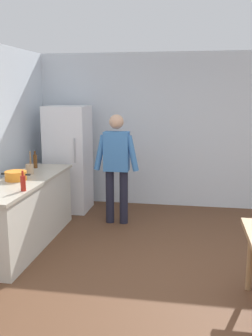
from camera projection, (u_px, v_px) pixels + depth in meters
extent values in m
plane|color=brown|center=(171.00, 285.00, 4.06)|extent=(14.00, 14.00, 0.00)
cube|color=silver|center=(182.00, 131.00, 6.69)|extent=(6.40, 0.12, 2.70)
cube|color=beige|center=(25.00, 214.00, 5.07)|extent=(0.60, 2.12, 0.86)
cube|color=#B2A893|center=(23.00, 181.00, 4.98)|extent=(0.64, 2.20, 0.04)
cube|color=white|center=(69.00, 159.00, 6.51)|extent=(0.70, 0.64, 1.80)
cylinder|color=#B2B2B7|center=(75.00, 151.00, 6.11)|extent=(0.02, 0.02, 0.40)
cylinder|color=#1E1E2D|center=(110.00, 197.00, 5.94)|extent=(0.13, 0.13, 0.84)
cylinder|color=#1E1E2D|center=(124.00, 197.00, 5.90)|extent=(0.13, 0.13, 0.84)
cube|color=#3D75B7|center=(117.00, 151.00, 5.77)|extent=(0.38, 0.22, 0.60)
sphere|color=tan|center=(116.00, 122.00, 5.68)|extent=(0.22, 0.22, 0.22)
cylinder|color=#3D75B7|center=(100.00, 153.00, 5.78)|extent=(0.20, 0.09, 0.55)
cylinder|color=#3D75B7|center=(132.00, 153.00, 5.70)|extent=(0.20, 0.09, 0.55)
cylinder|color=#9E754C|center=(250.00, 258.00, 3.90)|extent=(0.06, 0.06, 0.70)
cylinder|color=orange|center=(16.00, 176.00, 4.93)|extent=(0.28, 0.28, 0.12)
cube|color=black|center=(4.00, 174.00, 4.96)|extent=(0.06, 0.03, 0.02)
cube|color=black|center=(28.00, 175.00, 4.90)|extent=(0.06, 0.03, 0.02)
cylinder|color=tan|center=(30.00, 169.00, 5.30)|extent=(0.11, 0.11, 0.14)
cylinder|color=olive|center=(31.00, 159.00, 5.28)|extent=(0.02, 0.05, 0.22)
cylinder|color=olive|center=(30.00, 159.00, 5.26)|extent=(0.02, 0.04, 0.22)
cylinder|color=#B22319|center=(23.00, 183.00, 4.39)|extent=(0.06, 0.06, 0.18)
cylinder|color=#B22319|center=(23.00, 173.00, 4.37)|extent=(0.02, 0.02, 0.06)
cylinder|color=#5B3314|center=(35.00, 161.00, 5.72)|extent=(0.06, 0.06, 0.20)
cylinder|color=#5B3314|center=(35.00, 153.00, 5.69)|extent=(0.02, 0.02, 0.06)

